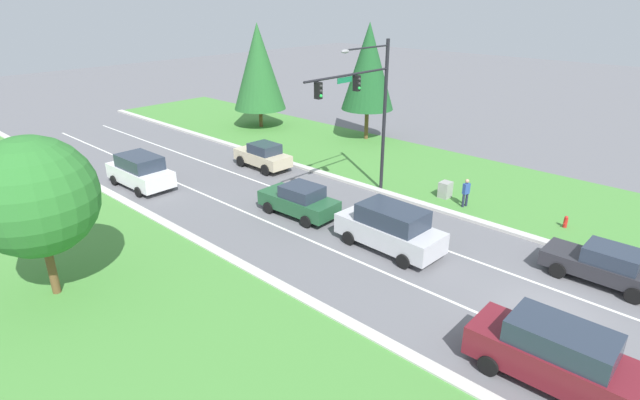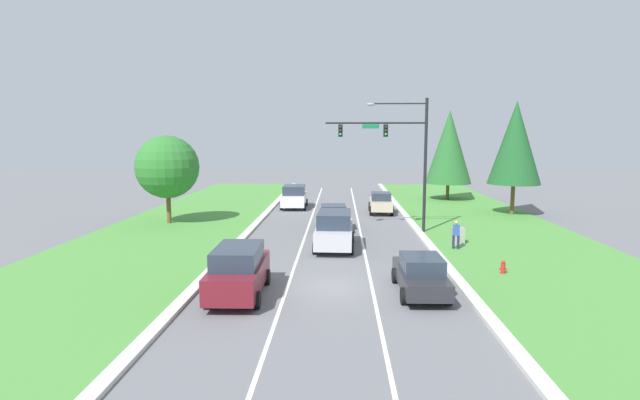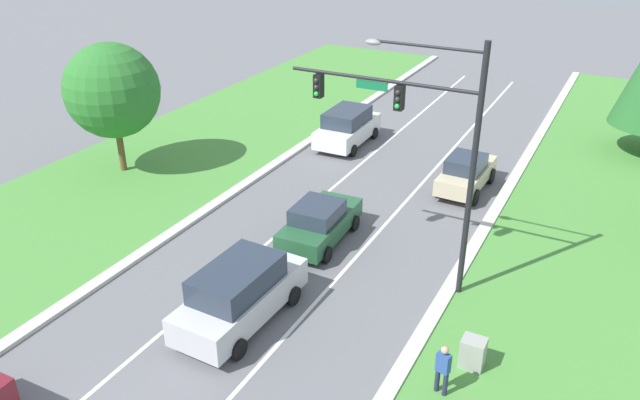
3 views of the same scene
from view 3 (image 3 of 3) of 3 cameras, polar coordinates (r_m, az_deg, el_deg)
name	(u,v)px [view 3 (image 3 of 3)]	position (r m, az deg, el deg)	size (l,w,h in m)	color
traffic_signal_mast	(423,131)	(20.46, 9.38, 6.28)	(6.62, 0.41, 8.80)	black
champagne_sedan	(466,173)	(29.84, 13.22, 2.43)	(2.02, 4.31, 1.76)	beige
silver_suv	(240,293)	(20.43, -7.33, -8.45)	(2.34, 5.15, 2.12)	silver
white_suv	(347,127)	(34.56, 2.52, 6.72)	(2.29, 4.82, 2.02)	white
forest_sedan	(320,222)	(24.80, -0.04, -2.04)	(2.19, 4.51, 1.72)	#235633
utility_cabinet	(473,354)	(19.36, 13.78, -13.49)	(0.70, 0.60, 1.01)	#9E9E99
pedestrian	(443,369)	(18.03, 11.16, -14.88)	(0.42, 0.31, 1.69)	#232842
oak_near_left_tree	(112,91)	(31.60, -18.47, 9.45)	(4.53, 4.53, 6.43)	brown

